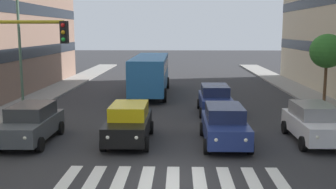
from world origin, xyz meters
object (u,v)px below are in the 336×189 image
Objects in this scene: car_3 at (31,123)px; car_row2_0 at (215,99)px; car_1 at (225,125)px; car_0 at (314,123)px; street_tree_2 at (327,51)px; bus_behind_traffic at (150,71)px; street_lamp_right at (28,31)px; car_2 at (129,123)px.

car_3 and car_row2_0 have the same top height.
car_1 is 1.00× the size of car_row2_0.
car_0 is 0.95× the size of street_tree_2.
car_1 is at bearing 88.57° from car_row2_0.
street_lamp_right reaches higher than bus_behind_traffic.
car_3 is at bearing 2.01° from car_0.
car_2 is (4.29, -0.25, 0.00)m from car_1.
bus_behind_traffic reaches higher than car_row2_0.
car_0 is 1.00× the size of car_row2_0.
car_2 is at bearing -177.52° from car_3.
car_2 is 0.42× the size of bus_behind_traffic.
street_lamp_right reaches higher than car_1.
car_3 is at bearing -0.38° from car_1.
street_tree_2 is (-12.09, -9.35, 2.76)m from car_2.
car_0 is 0.42× the size of bus_behind_traffic.
car_1 is at bearing 148.73° from street_lamp_right.
car_1 is 12.67m from street_tree_2.
street_lamp_right reaches higher than car_2.
car_3 is at bearing 36.93° from car_row2_0.
car_row2_0 is (-0.17, -6.72, 0.00)m from car_1.
bus_behind_traffic reaches higher than car_3.
car_1 is 6.73m from car_row2_0.
car_0 and car_2 have the same top height.
bus_behind_traffic is 13.01m from street_tree_2.
car_2 is 7.86m from car_row2_0.
car_0 is 8.38m from car_2.
car_2 and car_row2_0 have the same top height.
street_tree_2 is (-12.09, 4.47, 1.79)m from bus_behind_traffic.
street_tree_2 reaches higher than car_3.
car_2 is 13.86m from bus_behind_traffic.
car_1 is 0.42× the size of bus_behind_traffic.
street_tree_2 is at bearing 159.69° from bus_behind_traffic.
car_0 is 1.00× the size of car_1.
car_0 is 16.98m from street_lamp_right.
bus_behind_traffic is at bearing -58.74° from car_row2_0.
street_lamp_right is (6.87, -6.53, 4.10)m from car_2.
car_row2_0 is (-8.87, -6.67, 0.00)m from car_3.
car_row2_0 is 12.05m from street_lamp_right.
street_lamp_right is 19.21m from street_tree_2.
car_1 is 13.68m from street_lamp_right.
car_3 is 0.42× the size of bus_behind_traffic.
car_1 is at bearing 176.68° from car_2.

